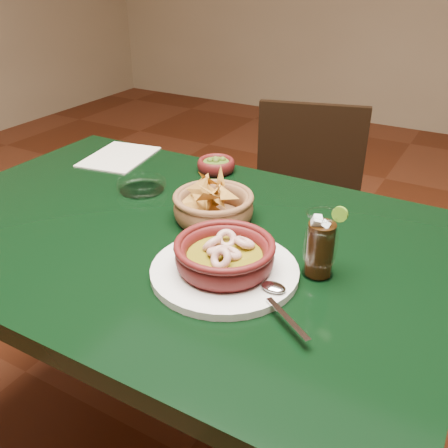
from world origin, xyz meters
The scene contains 8 objects.
dining_table centered at (0.00, 0.00, 0.65)m, with size 1.20×0.80×0.75m.
dining_chair centered at (0.05, 0.70, 0.46)m, with size 0.48×0.48×0.84m.
shrimp_plate centered at (0.18, -0.09, 0.78)m, with size 0.35×0.28×0.08m.
chip_basket centered at (0.05, 0.08, 0.78)m, with size 0.21×0.21×0.14m.
guacamole_ramekin centered at (-0.08, 0.33, 0.77)m, with size 0.12×0.12×0.04m.
cola_drink centered at (0.33, -0.01, 0.81)m, with size 0.13×0.13×0.15m.
glass_ashtray centered at (-0.19, 0.13, 0.76)m, with size 0.13×0.13×0.03m.
paper_menu centered at (-0.39, 0.28, 0.75)m, with size 0.20×0.25×0.00m.
Camera 1 is at (0.57, -0.77, 1.28)m, focal length 40.00 mm.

